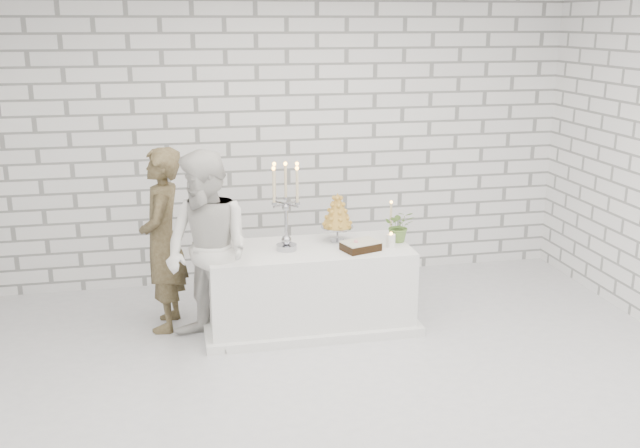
{
  "coord_description": "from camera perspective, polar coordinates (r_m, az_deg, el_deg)",
  "views": [
    {
      "loc": [
        -1.18,
        -4.86,
        2.7
      ],
      "look_at": [
        0.0,
        0.85,
        1.05
      ],
      "focal_mm": 40.4,
      "sensor_mm": 36.0,
      "label": 1
    }
  ],
  "objects": [
    {
      "name": "ground",
      "position": [
        5.69,
        1.77,
        -12.57
      ],
      "size": [
        6.0,
        5.0,
        0.01
      ],
      "primitive_type": "cube",
      "color": "silver",
      "rests_on": "ground"
    },
    {
      "name": "groom",
      "position": [
        6.53,
        -12.34,
        -1.25
      ],
      "size": [
        0.48,
        0.66,
        1.66
      ],
      "primitive_type": "imported",
      "rotation": [
        0.0,
        0.0,
        -1.72
      ],
      "color": "#42351F",
      "rests_on": "ground"
    },
    {
      "name": "extra_taper",
      "position": [
        6.75,
        5.63,
        0.34
      ],
      "size": [
        0.06,
        0.06,
        0.32
      ],
      "primitive_type": "cylinder",
      "rotation": [
        0.0,
        0.0,
        -0.01
      ],
      "color": "beige",
      "rests_on": "cake_table"
    },
    {
      "name": "wall_front",
      "position": [
        2.9,
        13.7,
        -9.17
      ],
      "size": [
        6.0,
        0.01,
        3.0
      ],
      "primitive_type": "cube",
      "color": "white",
      "rests_on": "ground"
    },
    {
      "name": "croquembouche",
      "position": [
        6.54,
        1.38,
        0.53
      ],
      "size": [
        0.37,
        0.37,
        0.46
      ],
      "primitive_type": null,
      "rotation": [
        0.0,
        0.0,
        0.31
      ],
      "color": "#B07F2A",
      "rests_on": "cake_table"
    },
    {
      "name": "flowers",
      "position": [
        6.6,
        6.3,
        -0.14
      ],
      "size": [
        0.31,
        0.28,
        0.3
      ],
      "primitive_type": "imported",
      "rotation": [
        0.0,
        0.0,
        -0.21
      ],
      "color": "#3C7533",
      "rests_on": "cake_table"
    },
    {
      "name": "cake_table",
      "position": [
        6.55,
        -0.86,
        -5.01
      ],
      "size": [
        1.8,
        0.8,
        0.75
      ],
      "primitive_type": "cube",
      "color": "white",
      "rests_on": "ground"
    },
    {
      "name": "bride",
      "position": [
        6.05,
        -8.88,
        -2.21
      ],
      "size": [
        1.02,
        1.04,
        1.7
      ],
      "primitive_type": "imported",
      "rotation": [
        0.0,
        0.0,
        -0.87
      ],
      "color": "white",
      "rests_on": "ground"
    },
    {
      "name": "pillar_candle",
      "position": [
        6.44,
        5.64,
        -1.34
      ],
      "size": [
        0.1,
        0.1,
        0.12
      ],
      "primitive_type": "cylinder",
      "rotation": [
        0.0,
        0.0,
        0.25
      ],
      "color": "white",
      "rests_on": "cake_table"
    },
    {
      "name": "candelabra",
      "position": [
        6.26,
        -2.71,
        1.38
      ],
      "size": [
        0.37,
        0.37,
        0.79
      ],
      "primitive_type": null,
      "rotation": [
        0.0,
        0.0,
        -0.17
      ],
      "color": "#9E9FA8",
      "rests_on": "cake_table"
    },
    {
      "name": "chocolate_cake",
      "position": [
        6.35,
        3.23,
        -1.74
      ],
      "size": [
        0.36,
        0.31,
        0.08
      ],
      "primitive_type": "cube",
      "rotation": [
        0.0,
        0.0,
        0.32
      ],
      "color": "black",
      "rests_on": "cake_table"
    },
    {
      "name": "wall_back",
      "position": [
        7.55,
        -2.56,
        6.64
      ],
      "size": [
        6.0,
        0.01,
        3.0
      ],
      "primitive_type": "cube",
      "color": "white",
      "rests_on": "ground"
    }
  ]
}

